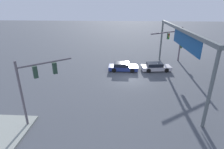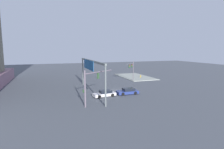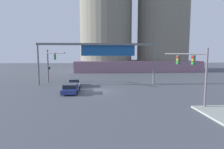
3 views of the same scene
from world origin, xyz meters
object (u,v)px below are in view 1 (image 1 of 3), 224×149
Objects in this scene: traffic_signal_opposite_side at (36,79)px; sedan_car_waiting_far at (123,67)px; sedan_car_approaching at (156,67)px; traffic_signal_near_corner at (175,40)px.

traffic_signal_opposite_side reaches higher than sedan_car_waiting_far.
sedan_car_waiting_far is (-12.69, 6.89, -3.27)m from traffic_signal_opposite_side.
sedan_car_approaching and sedan_car_waiting_far have the same top height.
traffic_signal_near_corner is 6.45m from sedan_car_approaching.
traffic_signal_opposite_side is at bearing -139.32° from sedan_car_approaching.
traffic_signal_opposite_side is at bearing 12.99° from traffic_signal_near_corner.
traffic_signal_near_corner is at bearing 43.88° from sedan_car_approaching.
sedan_car_approaching is at bearing 15.43° from traffic_signal_near_corner.
sedan_car_waiting_far is (0.23, -4.90, 0.00)m from sedan_car_approaching.
traffic_signal_near_corner is 1.36× the size of sedan_car_approaching.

